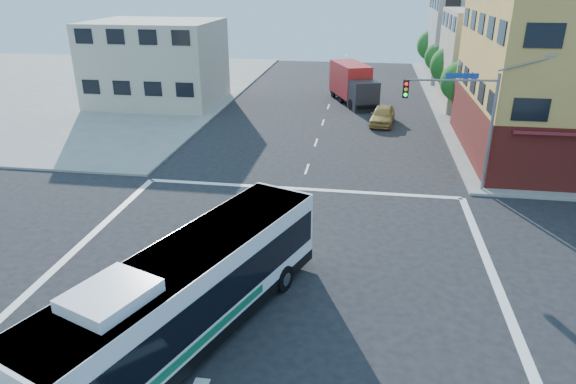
# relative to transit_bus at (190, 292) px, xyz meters

# --- Properties ---
(ground) EXTENTS (120.00, 120.00, 0.00)m
(ground) POSITION_rel_transit_bus_xyz_m (1.98, 4.80, -1.88)
(ground) COLOR black
(ground) RESTS_ON ground
(sidewalk_nw) EXTENTS (50.00, 50.00, 0.15)m
(sidewalk_nw) POSITION_rel_transit_bus_xyz_m (-33.02, 39.80, -1.80)
(sidewalk_nw) COLOR gray
(sidewalk_nw) RESTS_ON ground
(building_east_near) EXTENTS (12.06, 10.06, 9.00)m
(building_east_near) POSITION_rel_transit_bus_xyz_m (18.96, 38.78, 2.63)
(building_east_near) COLOR #B5A88A
(building_east_near) RESTS_ON ground
(building_east_far) EXTENTS (12.06, 10.06, 10.00)m
(building_east_far) POSITION_rel_transit_bus_xyz_m (18.96, 52.78, 3.13)
(building_east_far) COLOR #969691
(building_east_far) RESTS_ON ground
(building_west) EXTENTS (12.06, 10.06, 8.00)m
(building_west) POSITION_rel_transit_bus_xyz_m (-15.04, 34.78, 2.13)
(building_west) COLOR #BEB69D
(building_west) RESTS_ON ground
(signal_mast_ne) EXTENTS (7.91, 1.13, 8.07)m
(signal_mast_ne) POSITION_rel_transit_bus_xyz_m (11.06, 15.42, 3.10)
(signal_mast_ne) COLOR slate
(signal_mast_ne) RESTS_ON ground
(street_tree_a) EXTENTS (3.60, 3.60, 5.53)m
(street_tree_a) POSITION_rel_transit_bus_xyz_m (13.88, 32.72, 1.71)
(street_tree_a) COLOR #382114
(street_tree_a) RESTS_ON ground
(street_tree_b) EXTENTS (3.80, 3.80, 5.79)m
(street_tree_b) POSITION_rel_transit_bus_xyz_m (13.88, 40.72, 1.88)
(street_tree_b) COLOR #382114
(street_tree_b) RESTS_ON ground
(street_tree_c) EXTENTS (3.40, 3.40, 5.29)m
(street_tree_c) POSITION_rel_transit_bus_xyz_m (13.88, 48.72, 1.58)
(street_tree_c) COLOR #382114
(street_tree_c) RESTS_ON ground
(street_tree_d) EXTENTS (4.00, 4.00, 6.03)m
(street_tree_d) POSITION_rel_transit_bus_xyz_m (13.88, 56.72, 2.00)
(street_tree_d) COLOR #382114
(street_tree_d) RESTS_ON ground
(transit_bus) EXTENTS (7.30, 13.07, 3.84)m
(transit_bus) POSITION_rel_transit_bus_xyz_m (0.00, 0.00, 0.00)
(transit_bus) COLOR black
(transit_bus) RESTS_ON ground
(box_truck) EXTENTS (5.38, 8.78, 3.81)m
(box_truck) POSITION_rel_transit_bus_xyz_m (4.26, 37.80, -0.03)
(box_truck) COLOR #27262C
(box_truck) RESTS_ON ground
(parked_car) EXTENTS (2.49, 4.91, 1.60)m
(parked_car) POSITION_rel_transit_bus_xyz_m (7.12, 30.03, -1.07)
(parked_car) COLOR #BA9344
(parked_car) RESTS_ON ground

